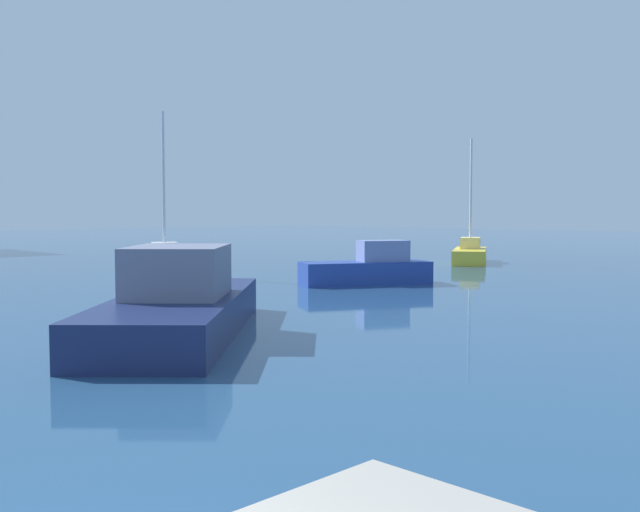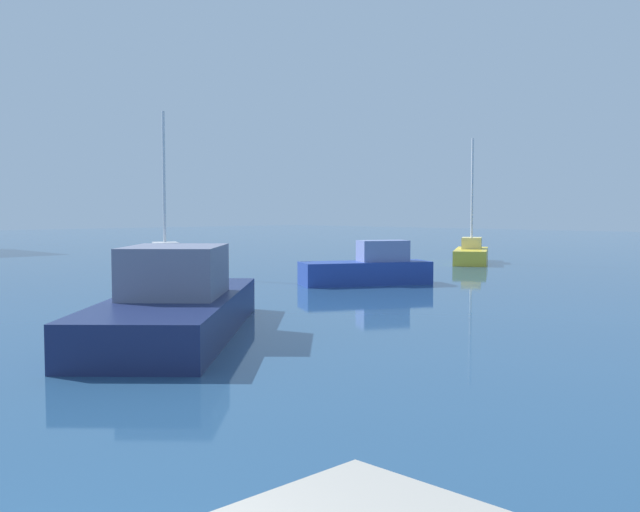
# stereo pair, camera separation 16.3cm
# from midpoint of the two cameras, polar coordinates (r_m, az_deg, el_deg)

# --- Properties ---
(water) EXTENTS (160.00, 160.00, 0.00)m
(water) POSITION_cam_midpoint_polar(r_m,az_deg,el_deg) (28.95, -11.65, -1.90)
(water) COLOR navy
(water) RESTS_ON ground
(sailboat_yellow_center_channel) EXTENTS (5.26, 4.07, 6.50)m
(sailboat_yellow_center_channel) POSITION_cam_midpoint_polar(r_m,az_deg,el_deg) (38.65, 11.67, 0.19)
(sailboat_yellow_center_channel) COLOR gold
(sailboat_yellow_center_channel) RESTS_ON water
(motorboat_blue_outer_mooring) EXTENTS (4.95, 3.66, 1.64)m
(motorboat_blue_outer_mooring) POSITION_cam_midpoint_polar(r_m,az_deg,el_deg) (26.87, 3.69, -1.02)
(motorboat_blue_outer_mooring) COLOR #233D93
(motorboat_blue_outer_mooring) RESTS_ON water
(sailboat_grey_distant_east) EXTENTS (3.47, 5.02, 6.83)m
(sailboat_grey_distant_east) POSITION_cam_midpoint_polar(r_m,az_deg,el_deg) (30.57, -12.34, -0.59)
(sailboat_grey_distant_east) COLOR gray
(sailboat_grey_distant_east) RESTS_ON water
(motorboat_navy_far_left) EXTENTS (7.69, 7.58, 1.97)m
(motorboat_navy_far_left) POSITION_cam_midpoint_polar(r_m,az_deg,el_deg) (16.23, -11.38, -3.80)
(motorboat_navy_far_left) COLOR #19234C
(motorboat_navy_far_left) RESTS_ON water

